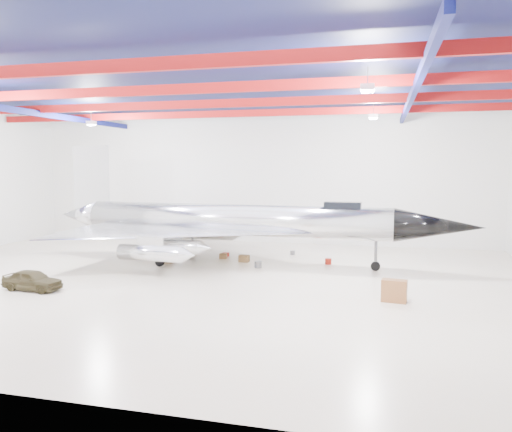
# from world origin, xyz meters

# --- Properties ---
(floor) EXTENTS (40.00, 40.00, 0.00)m
(floor) POSITION_xyz_m (0.00, 0.00, 0.00)
(floor) COLOR beige
(floor) RESTS_ON ground
(wall_back) EXTENTS (40.00, 0.00, 40.00)m
(wall_back) POSITION_xyz_m (0.00, 15.00, 5.50)
(wall_back) COLOR silver
(wall_back) RESTS_ON floor
(ceiling) EXTENTS (40.00, 40.00, 0.00)m
(ceiling) POSITION_xyz_m (0.00, 0.00, 11.00)
(ceiling) COLOR #0A0F38
(ceiling) RESTS_ON wall_back
(ceiling_structure) EXTENTS (39.50, 29.50, 1.08)m
(ceiling_structure) POSITION_xyz_m (0.00, 0.00, 10.32)
(ceiling_structure) COLOR maroon
(ceiling_structure) RESTS_ON ceiling
(jet_aircraft) EXTENTS (29.50, 17.48, 8.04)m
(jet_aircraft) POSITION_xyz_m (0.86, 5.50, 2.64)
(jet_aircraft) COLOR silver
(jet_aircraft) RESTS_ON floor
(jeep) EXTENTS (3.32, 1.50, 1.11)m
(jeep) POSITION_xyz_m (-7.25, -4.42, 0.55)
(jeep) COLOR #37301B
(jeep) RESTS_ON floor
(desk) EXTENTS (1.26, 0.75, 1.09)m
(desk) POSITION_xyz_m (11.35, -2.06, 0.55)
(desk) COLOR brown
(desk) RESTS_ON floor
(crate_ply) EXTENTS (0.64, 0.54, 0.41)m
(crate_ply) POSITION_xyz_m (-3.33, 4.29, 0.20)
(crate_ply) COLOR olive
(crate_ply) RESTS_ON floor
(toolbox_red) EXTENTS (0.48, 0.43, 0.28)m
(toolbox_red) POSITION_xyz_m (-0.30, 7.60, 0.14)
(toolbox_red) COLOR maroon
(toolbox_red) RESTS_ON floor
(engine_drum) EXTENTS (0.54, 0.54, 0.42)m
(engine_drum) POSITION_xyz_m (2.99, 4.18, 0.21)
(engine_drum) COLOR #59595B
(engine_drum) RESTS_ON floor
(parts_bin) EXTENTS (0.70, 0.59, 0.46)m
(parts_bin) POSITION_xyz_m (1.56, 5.90, 0.23)
(parts_bin) COLOR olive
(parts_bin) RESTS_ON floor
(crate_small) EXTENTS (0.37, 0.31, 0.24)m
(crate_small) POSITION_xyz_m (-6.66, 8.14, 0.12)
(crate_small) COLOR #59595B
(crate_small) RESTS_ON floor
(tool_chest) EXTENTS (0.54, 0.54, 0.39)m
(tool_chest) POSITION_xyz_m (7.27, 6.48, 0.20)
(tool_chest) COLOR maroon
(tool_chest) RESTS_ON floor
(oil_barrel) EXTENTS (0.55, 0.46, 0.35)m
(oil_barrel) POSITION_xyz_m (-0.22, 6.73, 0.18)
(oil_barrel) COLOR olive
(oil_barrel) RESTS_ON floor
(spares_box) EXTENTS (0.37, 0.37, 0.31)m
(spares_box) POSITION_xyz_m (4.32, 9.40, 0.16)
(spares_box) COLOR #59595B
(spares_box) RESTS_ON floor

